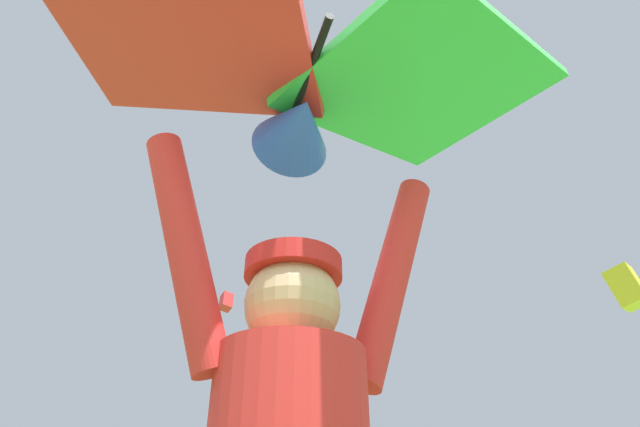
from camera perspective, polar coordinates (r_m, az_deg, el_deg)
The scene contains 5 objects.
held_stunt_kite at distance 1.65m, azimuth -1.65°, elevation 14.15°, with size 1.61×1.09×0.39m.
distant_kite_green_mid_right at distance 38.85m, azimuth -14.44°, elevation -3.26°, with size 1.03×1.32×1.45m.
distant_kite_green_overhead_distant at distance 32.71m, azimuth -3.46°, elevation -6.07°, with size 1.13×1.21×2.10m.
distant_kite_red_far_center at distance 24.68m, azimuth -9.94°, elevation -9.23°, with size 0.68×0.83×0.90m.
distant_kite_yellow_low_left at distance 11.17m, azimuth 29.84°, elevation -6.82°, with size 0.77×0.67×0.83m.
Camera 1 is at (0.29, -0.92, 0.98)m, focal length 30.11 mm.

